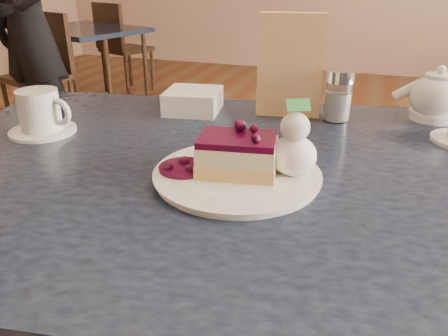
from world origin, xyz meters
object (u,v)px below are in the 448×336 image
(cheesecake_slice, at_px, (237,155))
(tea_set, at_px, (441,104))
(dessert_plate, at_px, (237,175))
(coffee_set, at_px, (41,114))
(main_table, at_px, (241,206))
(patron, at_px, (28,24))
(bg_table_far_left, at_px, (93,101))

(cheesecake_slice, xyz_separation_m, tea_set, (0.36, 0.44, 0.00))
(dessert_plate, distance_m, tea_set, 0.56)
(tea_set, bearing_deg, dessert_plate, -129.29)
(dessert_plate, relative_size, coffee_set, 1.85)
(main_table, xyz_separation_m, patron, (-2.01, 1.75, 0.08))
(dessert_plate, xyz_separation_m, patron, (-2.01, 1.80, -0.01))
(tea_set, relative_size, patron, 0.17)
(dessert_plate, bearing_deg, tea_set, 50.71)
(dessert_plate, bearing_deg, main_table, 99.05)
(main_table, bearing_deg, coffee_set, 167.45)
(main_table, distance_m, cheesecake_slice, 0.14)
(main_table, height_order, tea_set, tea_set)
(coffee_set, relative_size, bg_table_far_left, 0.09)
(coffee_set, relative_size, patron, 0.09)
(cheesecake_slice, distance_m, bg_table_far_left, 3.45)
(main_table, height_order, cheesecake_slice, cheesecake_slice)
(main_table, height_order, dessert_plate, dessert_plate)
(cheesecake_slice, distance_m, patron, 2.70)
(bg_table_far_left, bearing_deg, main_table, -30.62)
(coffee_set, relative_size, tea_set, 0.56)
(dessert_plate, height_order, tea_set, tea_set)
(patron, bearing_deg, dessert_plate, -28.78)
(main_table, bearing_deg, dessert_plate, -90.00)
(main_table, xyz_separation_m, cheesecake_slice, (0.01, -0.05, 0.13))
(coffee_set, bearing_deg, main_table, -3.50)
(coffee_set, distance_m, bg_table_far_left, 3.11)
(cheesecake_slice, height_order, coffee_set, coffee_set)
(bg_table_far_left, height_order, patron, patron)
(dessert_plate, xyz_separation_m, bg_table_far_left, (-2.15, 2.58, -0.76))
(main_table, bearing_deg, tea_set, 37.21)
(cheesecake_slice, distance_m, tea_set, 0.56)
(cheesecake_slice, xyz_separation_m, patron, (-2.01, 1.80, -0.05))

